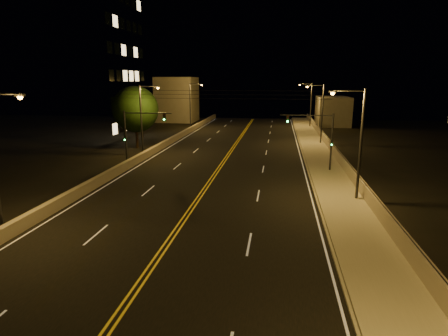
# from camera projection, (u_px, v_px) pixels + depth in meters

# --- Properties ---
(road) EXTENTS (18.00, 120.00, 0.02)m
(road) POSITION_uv_depth(u_px,v_px,m) (203.00, 191.00, 30.48)
(road) COLOR black
(road) RESTS_ON ground
(sidewalk) EXTENTS (3.60, 120.00, 0.30)m
(sidewalk) POSITION_uv_depth(u_px,v_px,m) (340.00, 195.00, 28.93)
(sidewalk) COLOR #9F9A85
(sidewalk) RESTS_ON ground
(curb) EXTENTS (0.14, 120.00, 0.15)m
(curb) POSITION_uv_depth(u_px,v_px,m) (315.00, 195.00, 29.21)
(curb) COLOR #9F9A85
(curb) RESTS_ON ground
(parapet_wall) EXTENTS (0.30, 120.00, 1.00)m
(parapet_wall) POSITION_uv_depth(u_px,v_px,m) (363.00, 188.00, 28.55)
(parapet_wall) COLOR gray
(parapet_wall) RESTS_ON sidewalk
(jersey_barrier) EXTENTS (0.45, 120.00, 0.85)m
(jersey_barrier) POSITION_uv_depth(u_px,v_px,m) (96.00, 182.00, 31.68)
(jersey_barrier) COLOR gray
(jersey_barrier) RESTS_ON ground
(distant_building_right) EXTENTS (6.00, 10.00, 5.61)m
(distant_building_right) POSITION_uv_depth(u_px,v_px,m) (333.00, 111.00, 74.61)
(distant_building_right) COLOR gray
(distant_building_right) RESTS_ON ground
(distant_building_left) EXTENTS (8.00, 8.00, 9.41)m
(distant_building_left) POSITION_uv_depth(u_px,v_px,m) (177.00, 100.00, 80.88)
(distant_building_left) COLOR gray
(distant_building_left) RESTS_ON ground
(parapet_rail) EXTENTS (0.06, 120.00, 0.06)m
(parapet_rail) POSITION_uv_depth(u_px,v_px,m) (364.00, 182.00, 28.43)
(parapet_rail) COLOR black
(parapet_rail) RESTS_ON parapet_wall
(lane_markings) EXTENTS (17.32, 116.00, 0.00)m
(lane_markings) POSITION_uv_depth(u_px,v_px,m) (203.00, 191.00, 30.41)
(lane_markings) COLOR silver
(lane_markings) RESTS_ON road
(streetlight_1) EXTENTS (2.55, 0.28, 8.28)m
(streetlight_1) POSITION_uv_depth(u_px,v_px,m) (357.00, 138.00, 26.80)
(streetlight_1) COLOR #2D2D33
(streetlight_1) RESTS_ON ground
(streetlight_2) EXTENTS (2.55, 0.28, 8.28)m
(streetlight_2) POSITION_uv_depth(u_px,v_px,m) (320.00, 110.00, 51.31)
(streetlight_2) COLOR #2D2D33
(streetlight_2) RESTS_ON ground
(streetlight_3) EXTENTS (2.55, 0.28, 8.28)m
(streetlight_3) POSITION_uv_depth(u_px,v_px,m) (309.00, 102.00, 69.89)
(streetlight_3) COLOR #2D2D33
(streetlight_3) RESTS_ON ground
(streetlight_5) EXTENTS (2.55, 0.28, 8.28)m
(streetlight_5) POSITION_uv_depth(u_px,v_px,m) (143.00, 115.00, 44.03)
(streetlight_5) COLOR #2D2D33
(streetlight_5) RESTS_ON ground
(streetlight_6) EXTENTS (2.55, 0.28, 8.28)m
(streetlight_6) POSITION_uv_depth(u_px,v_px,m) (192.00, 103.00, 68.06)
(streetlight_6) COLOR #2D2D33
(streetlight_6) RESTS_ON ground
(traffic_signal_right) EXTENTS (5.11, 0.31, 5.77)m
(traffic_signal_right) POSITION_uv_depth(u_px,v_px,m) (321.00, 135.00, 35.92)
(traffic_signal_right) COLOR #2D2D33
(traffic_signal_right) RESTS_ON ground
(traffic_signal_left) EXTENTS (5.11, 0.31, 5.77)m
(traffic_signal_left) POSITION_uv_depth(u_px,v_px,m) (135.00, 131.00, 38.55)
(traffic_signal_left) COLOR #2D2D33
(traffic_signal_left) RESTS_ON ground
(overhead_wires) EXTENTS (22.00, 0.03, 0.83)m
(overhead_wires) POSITION_uv_depth(u_px,v_px,m) (221.00, 95.00, 37.93)
(overhead_wires) COLOR black
(building_tower) EXTENTS (24.00, 15.00, 31.30)m
(building_tower) POSITION_uv_depth(u_px,v_px,m) (53.00, 39.00, 58.15)
(building_tower) COLOR gray
(building_tower) RESTS_ON ground
(tree_0) EXTENTS (6.00, 6.00, 8.13)m
(tree_0) POSITION_uv_depth(u_px,v_px,m) (135.00, 109.00, 48.72)
(tree_0) COLOR black
(tree_0) RESTS_ON ground
(tree_1) EXTENTS (5.12, 5.12, 6.94)m
(tree_1) POSITION_uv_depth(u_px,v_px,m) (141.00, 110.00, 57.08)
(tree_1) COLOR black
(tree_1) RESTS_ON ground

